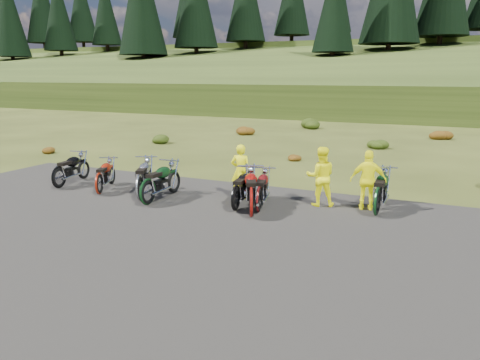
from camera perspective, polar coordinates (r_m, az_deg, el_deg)
The scene contains 30 objects.
ground at distance 13.17m, azimuth -4.80°, elevation -4.35°, with size 300.00×300.00×0.00m, color #363F15.
gravel_pad at distance 11.57m, azimuth -9.73°, elevation -6.96°, with size 20.00×12.00×0.04m, color black.
hill_slope at distance 61.36m, azimuth 19.19°, elevation 8.49°, with size 300.00×46.00×3.00m, color #2C3D14, non-canonical shape.
hill_plateau at distance 121.14m, azimuth 22.27°, elevation 10.04°, with size 300.00×90.00×9.17m, color #2C3D14.
conifer_8 at distance 121.15m, azimuth -27.26°, elevation 18.43°, with size 7.92×7.92×20.00m.
conifer_9 at distance 120.68m, azimuth -23.08°, elevation 19.17°, with size 7.48×7.48×19.00m.
conifer_10 at distance 120.70m, azimuth -18.82°, elevation 19.44°, with size 7.04×7.04×18.00m.
conifer_11 at distance 98.67m, azimuth -26.40°, elevation 17.70°, with size 6.60×6.60×17.00m.
conifer_12 at distance 98.36m, azimuth -21.27°, elevation 18.57°, with size 6.16×6.16×16.00m.
conifer_13 at distance 98.79m, azimuth -16.10°, elevation 19.30°, with size 5.72×5.72×15.00m.
conifer_14 at distance 99.94m, azimuth -10.97°, elevation 19.88°, with size 5.28×5.28×14.00m.
conifer_21 at distance 63.39m, azimuth 11.44°, elevation 20.45°, with size 5.28×5.28×14.00m.
shrub_0 at distance 25.16m, azimuth -22.12°, elevation 3.53°, with size 0.77×0.77×0.45m, color #6E2E0D.
shrub_1 at distance 27.25m, azimuth -9.75°, elevation 5.10°, with size 1.03×1.03×0.61m, color #24360D.
shrub_2 at distance 30.41m, azimuth 0.50°, elevation 6.21°, with size 1.30×1.30×0.77m, color #6E2E0D.
shrub_3 at distance 34.35m, azimuth 8.65°, elevation 6.96°, with size 1.56×1.56×0.92m, color #24360D.
shrub_4 at distance 21.50m, azimuth 6.45°, elevation 2.96°, with size 0.77×0.77×0.45m, color #6E2E0D.
shrub_5 at distance 25.94m, azimuth 16.33°, elevation 4.38°, with size 1.03×1.03×0.61m, color #24360D.
shrub_6 at distance 30.92m, azimuth 23.21°, elevation 5.29°, with size 1.30×1.30×0.77m, color #6E2E0D.
motorcycle_0 at distance 17.30m, azimuth -21.09°, elevation -1.01°, with size 2.16×0.72×1.13m, color black, non-canonical shape.
motorcycle_1 at distance 16.00m, azimuth -16.70°, elevation -1.76°, with size 2.01×0.67×1.05m, color maroon, non-canonical shape.
motorcycle_2 at distance 14.37m, azimuth -11.12°, elevation -3.09°, with size 2.28×0.76×1.19m, color black, non-canonical shape.
motorcycle_3 at distance 15.00m, azimuth -12.10°, elevation -2.45°, with size 2.27×0.76×1.19m, color #A4A4A8, non-canonical shape.
motorcycle_4 at distance 13.40m, azimuth 2.29°, elevation -4.01°, with size 2.10×0.70×1.10m, color #570E0F, non-canonical shape.
motorcycle_5 at distance 13.50m, azimuth -0.52°, elevation -3.87°, with size 2.11×0.70×1.10m, color black, non-canonical shape.
motorcycle_6 at distance 12.93m, azimuth 1.36°, elevation -4.64°, with size 2.35×0.78×1.23m, color maroon, non-canonical shape.
motorcycle_7 at distance 13.61m, azimuth 16.24°, elevation -4.27°, with size 2.27×0.76×1.19m, color #0E3415, non-canonical shape.
person_middle at distance 14.66m, azimuth 0.07°, elevation 0.94°, with size 0.63×0.41×1.72m, color #F1EF0C.
person_right_a at distance 14.03m, azimuth 9.80°, elevation 0.32°, with size 0.86×0.67×1.77m, color #F1EF0C.
person_right_b at distance 13.90m, azimuth 15.35°, elevation -0.14°, with size 1.02×0.42×1.74m, color #F1EF0C.
Camera 1 is at (6.28, -10.91, 3.88)m, focal length 35.00 mm.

